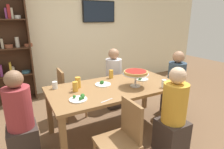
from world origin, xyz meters
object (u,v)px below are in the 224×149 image
Objects in this scene: diner_head_west at (21,124)px; beer_glass_amber_short at (78,82)px; water_glass_clear_spare at (55,85)px; salad_plate_spare at (141,78)px; chair_far_left at (68,91)px; water_glass_clear_near at (164,84)px; diner_head_east at (175,88)px; salad_plate_far_diner at (79,98)px; salad_plate_near_diner at (103,84)px; deep_dish_pizza_stand at (136,73)px; chair_near_left at (122,137)px; cutlery_fork_near at (107,101)px; diner_far_right at (114,82)px; water_glass_clear_far at (173,81)px; beer_glass_amber_spare at (75,87)px; beer_glass_amber_tall at (111,74)px; dining_table at (115,91)px; television at (99,12)px; cutlery_knife_near at (141,74)px; diner_near_right at (173,118)px.

diner_head_west is 0.87m from beer_glass_amber_short.
water_glass_clear_spare is (-0.30, 0.12, -0.03)m from beer_glass_amber_short.
beer_glass_amber_short is at bearing 172.55° from salad_plate_spare.
chair_far_left is 1.60m from water_glass_clear_near.
salad_plate_far_diner is (-1.86, -0.20, 0.27)m from diner_head_east.
deep_dish_pizza_stand is at bearing -35.62° from salad_plate_near_diner.
chair_near_left is 4.83× the size of cutlery_fork_near.
diner_far_right is 1.31m from water_glass_clear_spare.
beer_glass_amber_short is 1.51× the size of water_glass_clear_spare.
water_glass_clear_far is at bearing 48.89° from chair_far_left.
water_glass_clear_far is (1.14, 0.42, 0.31)m from chair_near_left.
beer_glass_amber_tall is at bearing 22.12° from beer_glass_amber_spare.
diner_head_west is 8.44× the size of beer_glass_amber_spare.
diner_head_west is at bearing 179.82° from dining_table.
beer_glass_amber_short is at bearing 56.35° from beer_glass_amber_spare.
chair_near_left reaches higher than water_glass_clear_far.
cutlery_knife_near is at bearing -91.11° from television.
diner_head_east reaches higher than beer_glass_amber_tall.
dining_table is 10.55× the size of cutlery_fork_near.
diner_far_right reaches higher than beer_glass_amber_tall.
salad_plate_near_diner is (-0.54, -0.64, 0.26)m from diner_far_right.
beer_glass_amber_spare is (-0.97, -0.69, 0.32)m from diner_far_right.
diner_near_right is 1.08m from salad_plate_near_diner.
chair_near_left reaches higher than dining_table.
water_glass_clear_far is (1.28, -1.12, 0.31)m from chair_far_left.
beer_glass_amber_tall is at bearing 13.98° from diner_near_right.
salad_plate_far_diner is at bearing -99.09° from beer_glass_amber_spare.
chair_far_left is at bearing -23.98° from diner_head_east.
television is 4.60× the size of cutlery_fork_near.
water_glass_clear_far is (-0.45, -0.35, 0.30)m from diner_head_east.
chair_near_left is 8.52× the size of water_glass_clear_far.
cutlery_knife_near is (1.04, 1.08, 0.26)m from chair_near_left.
diner_head_east is 10.02× the size of water_glass_clear_near.
television reaches higher than beer_glass_amber_short.
chair_near_left reaches higher than salad_plate_spare.
water_glass_clear_near is at bearing -93.31° from television.
beer_glass_amber_tall is (1.40, 0.36, 0.32)m from diner_head_west.
chair_far_left is at bearing 147.11° from beer_glass_amber_tall.
cutlery_fork_near is (-0.92, -0.01, -0.05)m from water_glass_clear_near.
salad_plate_spare is at bearing 99.40° from water_glass_clear_near.
diner_head_east is 6.39× the size of cutlery_fork_near.
beer_glass_amber_short is 1.35× the size of water_glass_clear_near.
beer_glass_amber_short is at bearing 90.10° from cutlery_fork_near.
television is at bearing 86.69° from water_glass_clear_near.
cutlery_knife_near is at bearing 5.31° from beer_glass_amber_short.
salad_plate_near_diner is at bearing 6.64° from diner_head_west.
diner_far_right reaches higher than chair_far_left.
dining_table is 0.52m from salad_plate_spare.
diner_near_right is at bearing -61.83° from dining_table.
deep_dish_pizza_stand is 2.06× the size of cutlery_knife_near.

